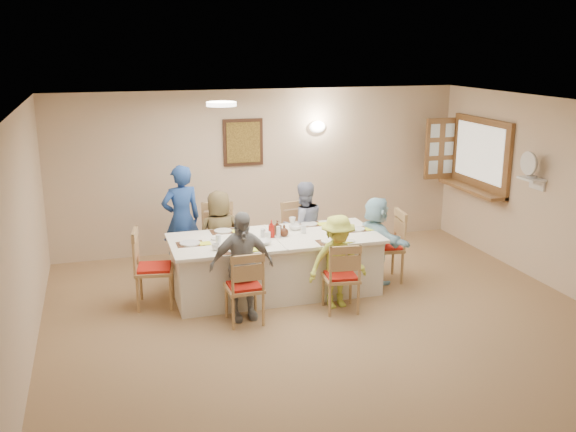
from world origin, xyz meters
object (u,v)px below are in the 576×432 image
object	(u,v)px
diner_front_left	(242,266)
diner_front_right	(337,262)
chair_back_right	(300,236)
chair_front_left	(244,286)
chair_left_end	(154,268)
caregiver	(182,219)
chair_back_left	(218,241)
diner_back_right	(303,227)
condiment_ketchup	(271,229)
serving_hatch	(481,155)
chair_right_end	(384,246)
dining_table	(275,265)
chair_front_right	(341,276)
diner_right_end	(376,240)
desk_fan	(531,168)
diner_back_left	(220,236)

from	to	relation	value
diner_front_left	diner_front_right	xyz separation A→B (m)	(1.20, -0.00, -0.07)
chair_back_right	chair_front_left	size ratio (longest dim) A/B	1.08
chair_left_end	caregiver	xyz separation A→B (m)	(0.50, 1.15, 0.28)
chair_back_left	diner_back_right	xyz separation A→B (m)	(1.20, -0.12, 0.14)
chair_back_right	diner_front_left	distance (m)	1.91
chair_back_left	chair_back_right	size ratio (longest dim) A/B	1.06
chair_back_right	chair_left_end	distance (m)	2.29
chair_left_end	condiment_ketchup	size ratio (longest dim) A/B	4.38
diner_back_right	condiment_ketchup	world-z (taller)	diner_back_right
serving_hatch	chair_right_end	size ratio (longest dim) A/B	1.52
dining_table	chair_back_right	size ratio (longest dim) A/B	2.80
dining_table	diner_back_right	bearing A→B (deg)	48.58
chair_back_left	condiment_ketchup	bearing A→B (deg)	-46.32
chair_left_end	caregiver	distance (m)	1.28
diner_back_right	chair_front_right	bearing A→B (deg)	85.68
chair_front_right	chair_right_end	world-z (taller)	chair_right_end
diner_right_end	condiment_ketchup	distance (m)	1.50
chair_front_right	desk_fan	bearing A→B (deg)	-166.11
chair_back_left	diner_front_left	bearing A→B (deg)	-80.29
chair_back_left	diner_front_right	xyz separation A→B (m)	(1.20, -1.48, 0.07)
chair_back_left	chair_front_left	xyz separation A→B (m)	(0.00, -1.60, -0.06)
chair_front_left	chair_back_right	bearing A→B (deg)	-128.01
desk_fan	dining_table	size ratio (longest dim) A/B	0.11
diner_back_left	serving_hatch	bearing A→B (deg)	176.43
serving_hatch	chair_front_left	bearing A→B (deg)	-157.67
diner_front_right	dining_table	bearing A→B (deg)	127.97
desk_fan	diner_right_end	xyz separation A→B (m)	(-2.02, 0.44, -0.96)
diner_back_right	caregiver	distance (m)	1.72
chair_front_right	diner_back_right	distance (m)	1.49
chair_front_right	diner_back_right	world-z (taller)	diner_back_right
chair_left_end	chair_back_right	bearing A→B (deg)	-60.22
diner_front_left	diner_right_end	bearing A→B (deg)	15.75
diner_front_right	condiment_ketchup	distance (m)	0.98
desk_fan	diner_right_end	world-z (taller)	desk_fan
condiment_ketchup	diner_right_end	bearing A→B (deg)	0.40
diner_back_left	diner_front_right	distance (m)	1.81
caregiver	diner_right_end	bearing A→B (deg)	143.82
chair_right_end	caregiver	size ratio (longest dim) A/B	0.64
chair_front_right	diner_front_right	distance (m)	0.18
diner_back_left	diner_back_right	distance (m)	1.20
chair_back_right	diner_back_left	distance (m)	1.21
desk_fan	diner_back_left	xyz separation A→B (m)	(-4.04, 1.12, -0.92)
diner_back_left	diner_back_right	world-z (taller)	diner_back_right
chair_back_left	dining_table	bearing A→B (deg)	-43.42
serving_hatch	chair_left_end	distance (m)	5.28
diner_back_right	diner_front_left	world-z (taller)	same
diner_back_left	diner_back_right	bearing A→B (deg)	173.32
chair_back_left	diner_back_right	world-z (taller)	diner_back_right
dining_table	diner_back_left	distance (m)	0.94
diner_front_left	caregiver	distance (m)	1.89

